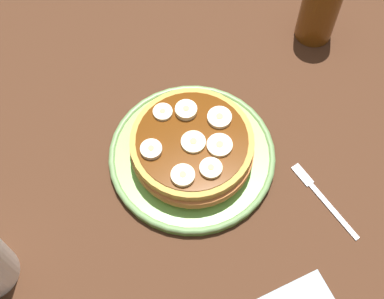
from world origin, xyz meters
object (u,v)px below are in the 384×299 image
at_px(banana_slice_1, 183,176).
at_px(banana_slice_4, 219,118).
at_px(banana_slice_6, 163,112).
at_px(syrup_bottle, 321,5).
at_px(pancake_stack, 194,147).
at_px(banana_slice_0, 195,142).
at_px(banana_slice_5, 211,168).
at_px(fork, 321,196).
at_px(plate, 192,156).
at_px(banana_slice_2, 186,110).
at_px(banana_slice_7, 220,145).
at_px(banana_slice_3, 151,149).

height_order(banana_slice_1, banana_slice_4, same).
bearing_deg(banana_slice_6, syrup_bottle, 110.93).
height_order(pancake_stack, banana_slice_1, banana_slice_1).
bearing_deg(banana_slice_6, banana_slice_4, 65.68).
bearing_deg(banana_slice_4, banana_slice_6, -114.32).
relative_size(pancake_stack, banana_slice_0, 5.39).
height_order(banana_slice_5, fork, banana_slice_5).
bearing_deg(fork, banana_slice_4, -140.81).
relative_size(banana_slice_1, banana_slice_5, 1.05).
height_order(plate, banana_slice_4, banana_slice_4).
height_order(banana_slice_2, banana_slice_7, banana_slice_2).
relative_size(pancake_stack, banana_slice_3, 6.18).
bearing_deg(pancake_stack, banana_slice_2, 177.22).
bearing_deg(banana_slice_7, banana_slice_2, -157.96).
bearing_deg(banana_slice_0, fork, 55.06).
relative_size(pancake_stack, fork, 1.39).
xyz_separation_m(banana_slice_2, fork, (0.15, 0.14, -0.06)).
relative_size(plate, banana_slice_1, 7.50).
bearing_deg(syrup_bottle, banana_slice_5, -49.71).
bearing_deg(banana_slice_0, banana_slice_3, -97.16).
distance_m(banana_slice_4, fork, 0.17).
distance_m(banana_slice_6, fork, 0.24).
relative_size(banana_slice_2, banana_slice_4, 0.90).
xyz_separation_m(banana_slice_0, fork, (0.10, 0.15, -0.05)).
bearing_deg(banana_slice_0, banana_slice_4, 120.13).
bearing_deg(fork, plate, -126.09).
relative_size(banana_slice_4, syrup_bottle, 0.23).
xyz_separation_m(pancake_stack, banana_slice_5, (0.05, 0.01, 0.02)).
distance_m(banana_slice_5, banana_slice_6, 0.11).
bearing_deg(syrup_bottle, banana_slice_2, -65.27).
bearing_deg(banana_slice_3, syrup_bottle, 116.80).
relative_size(banana_slice_2, banana_slice_6, 1.12).
bearing_deg(syrup_bottle, banana_slice_6, -69.07).
bearing_deg(plate, fork, 53.91).
bearing_deg(fork, banana_slice_7, -126.76).
relative_size(banana_slice_1, banana_slice_4, 0.94).
xyz_separation_m(banana_slice_0, banana_slice_5, (0.04, 0.01, 0.00)).
distance_m(banana_slice_3, fork, 0.24).
bearing_deg(banana_slice_0, banana_slice_7, 63.21).
distance_m(banana_slice_3, banana_slice_4, 0.10).
bearing_deg(plate, banana_slice_1, -29.65).
bearing_deg(banana_slice_0, banana_slice_6, -154.48).
relative_size(banana_slice_0, syrup_bottle, 0.23).
distance_m(banana_slice_2, banana_slice_6, 0.03).
distance_m(banana_slice_2, syrup_bottle, 0.27).
distance_m(banana_slice_1, banana_slice_3, 0.06).
distance_m(banana_slice_1, banana_slice_7, 0.06).
distance_m(banana_slice_1, banana_slice_5, 0.04).
height_order(banana_slice_1, banana_slice_5, same).
bearing_deg(banana_slice_3, pancake_stack, 88.28).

